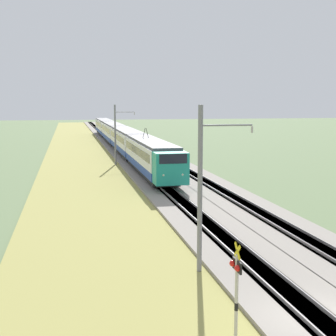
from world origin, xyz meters
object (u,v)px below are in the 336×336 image
(passenger_train, at_px, (119,135))
(catenary_mast_near, at_px, (201,188))
(crossing_signal_near, at_px, (236,285))
(catenary_mast_mid, at_px, (116,134))

(passenger_train, relative_size, catenary_mast_near, 10.69)
(passenger_train, bearing_deg, catenary_mast_near, -2.50)
(passenger_train, xyz_separation_m, crossing_signal_near, (-64.61, 3.28, -0.23))
(crossing_signal_near, relative_size, catenary_mast_mid, 0.46)
(catenary_mast_mid, bearing_deg, catenary_mast_near, 180.00)
(catenary_mast_near, distance_m, catenary_mast_mid, 37.82)
(passenger_train, distance_m, catenary_mast_mid, 20.46)
(catenary_mast_near, relative_size, catenary_mast_mid, 1.02)
(passenger_train, bearing_deg, crossing_signal_near, -2.91)
(crossing_signal_near, bearing_deg, catenary_mast_mid, -90.97)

